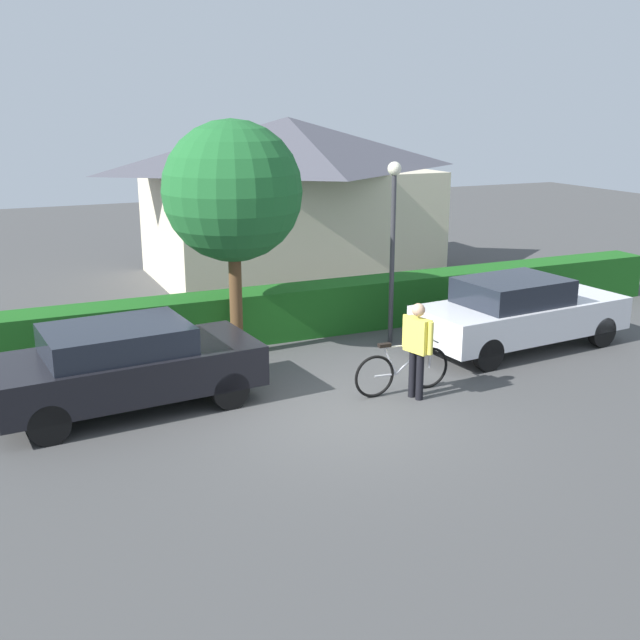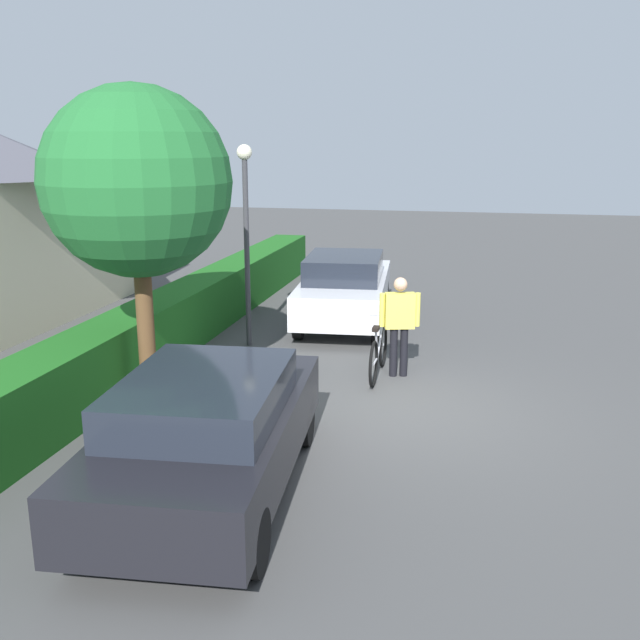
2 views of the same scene
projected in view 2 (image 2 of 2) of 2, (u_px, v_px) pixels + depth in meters
name	position (u px, v px, depth m)	size (l,w,h in m)	color
ground_plane	(396.00, 410.00, 10.42)	(60.00, 60.00, 0.00)	#464646
hedge_row	(116.00, 355.00, 11.25)	(21.39, 0.90, 1.08)	#1B5B1B
parked_car_near	(209.00, 430.00, 7.75)	(4.37, 2.19, 1.43)	black
parked_car_far	(345.00, 287.00, 15.25)	(4.64, 2.11, 1.49)	silver
bicycle	(379.00, 352.00, 11.82)	(1.85, 0.50, 0.94)	black
person_rider	(400.00, 319.00, 11.68)	(0.32, 0.65, 1.68)	black
street_lamp	(246.00, 216.00, 13.09)	(0.28, 0.28, 3.76)	#38383D
tree_kerbside	(137.00, 183.00, 9.95)	(2.69, 2.69, 4.61)	brown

